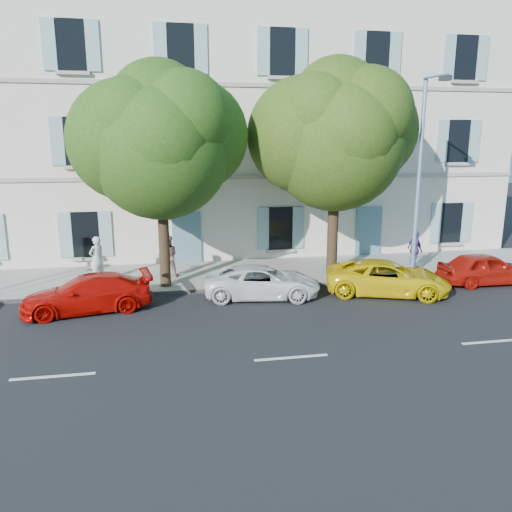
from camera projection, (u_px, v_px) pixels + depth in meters
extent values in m
plane|color=black|center=(262.00, 309.00, 17.07)|extent=(90.00, 90.00, 0.00)
cube|color=#A09E96|center=(242.00, 274.00, 21.31)|extent=(36.00, 4.50, 0.15)
cube|color=#9E998E|center=(251.00, 288.00, 19.23)|extent=(36.00, 0.16, 0.16)
cube|color=silver|center=(224.00, 133.00, 25.48)|extent=(28.00, 7.00, 12.00)
imported|color=#B60A05|center=(87.00, 294.00, 16.73)|extent=(4.48, 2.43, 1.23)
imported|color=white|center=(262.00, 282.00, 18.23)|extent=(4.45, 2.53, 1.17)
imported|color=yellow|center=(388.00, 278.00, 18.59)|extent=(4.97, 3.45, 1.26)
imported|color=#AA130A|center=(486.00, 269.00, 19.90)|extent=(3.77, 1.56, 1.28)
cylinder|color=#3A2819|center=(164.00, 245.00, 18.90)|extent=(0.41, 0.41, 3.25)
ellipsoid|color=#335F18|center=(160.00, 148.00, 18.09)|extent=(5.20, 5.20, 5.72)
cylinder|color=#3A2819|center=(333.00, 235.00, 20.65)|extent=(0.44, 0.44, 3.34)
ellipsoid|color=#3E5F18|center=(336.00, 143.00, 19.81)|extent=(5.43, 5.43, 5.97)
cylinder|color=#7293BF|center=(419.00, 181.00, 19.92)|extent=(0.16, 0.16, 7.80)
cylinder|color=#7293BF|center=(436.00, 76.00, 18.38)|extent=(0.29, 1.36, 0.10)
cube|color=#383A3D|center=(445.00, 78.00, 17.76)|extent=(0.30, 0.47, 0.18)
imported|color=silver|center=(97.00, 259.00, 19.69)|extent=(0.78, 0.77, 1.82)
imported|color=#AF7075|center=(168.00, 256.00, 20.35)|extent=(0.86, 0.68, 1.72)
imported|color=#5B4783|center=(415.00, 250.00, 21.69)|extent=(0.52, 1.03, 1.69)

